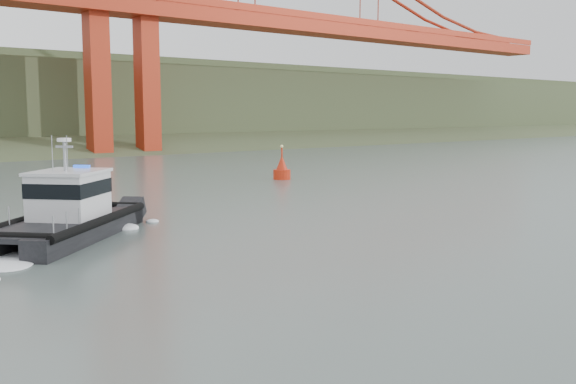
% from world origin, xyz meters
% --- Properties ---
extents(ground, '(400.00, 400.00, 0.00)m').
position_xyz_m(ground, '(0.00, 0.00, 0.00)').
color(ground, '#505F59').
rests_on(ground, ground).
extents(patrol_boat, '(10.73, 10.30, 5.30)m').
position_xyz_m(patrol_boat, '(-8.85, 15.11, 1.33)').
color(patrol_boat, black).
rests_on(patrol_boat, ground).
extents(nav_buoy, '(1.69, 1.69, 3.51)m').
position_xyz_m(nav_buoy, '(17.96, 31.21, 0.92)').
color(nav_buoy, red).
rests_on(nav_buoy, ground).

